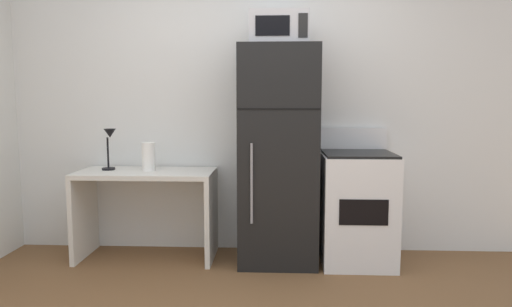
% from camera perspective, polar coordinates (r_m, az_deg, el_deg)
% --- Properties ---
extents(wall_back_white, '(5.00, 0.10, 2.60)m').
position_cam_1_polar(wall_back_white, '(4.14, -0.20, 6.01)').
color(wall_back_white, silver).
rests_on(wall_back_white, ground).
extents(desk, '(1.14, 0.53, 0.75)m').
position_cam_1_polar(desk, '(4.04, -13.33, -5.30)').
color(desk, silver).
rests_on(desk, ground).
extents(desk_lamp, '(0.14, 0.12, 0.35)m').
position_cam_1_polar(desk_lamp, '(4.10, -17.62, 1.36)').
color(desk_lamp, black).
rests_on(desk_lamp, desk).
extents(paper_towel_roll, '(0.11, 0.11, 0.24)m').
position_cam_1_polar(paper_towel_roll, '(3.98, -13.12, -0.39)').
color(paper_towel_roll, white).
rests_on(paper_towel_roll, desk).
extents(refrigerator, '(0.64, 0.61, 1.77)m').
position_cam_1_polar(refrigerator, '(3.80, 2.77, -0.30)').
color(refrigerator, black).
rests_on(refrigerator, ground).
extents(microwave, '(0.46, 0.35, 0.26)m').
position_cam_1_polar(microwave, '(3.79, 2.86, 15.09)').
color(microwave, '#B7B7BC').
rests_on(microwave, refrigerator).
extents(oven_range, '(0.58, 0.61, 1.10)m').
position_cam_1_polar(oven_range, '(3.93, 12.31, -6.45)').
color(oven_range, white).
rests_on(oven_range, ground).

